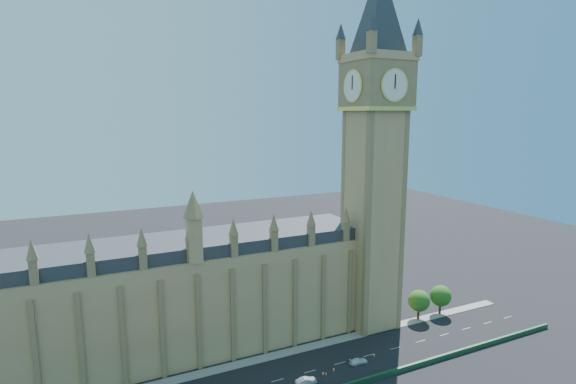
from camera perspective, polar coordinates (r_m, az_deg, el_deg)
name	(u,v)px	position (r m, az deg, el deg)	size (l,w,h in m)	color
palace_westminster	(122,306)	(112.48, -20.29, -13.42)	(120.00, 20.00, 28.00)	tan
elizabeth_tower	(375,124)	(118.55, 11.03, 8.42)	(20.59, 20.59, 105.00)	tan
kerb_north	(245,363)	(112.17, -5.47, -20.78)	(160.00, 3.00, 0.16)	gray
tree_east_near	(419,300)	(134.77, 16.35, -13.03)	(6.00, 6.00, 8.50)	#382619
tree_east_far	(441,295)	(139.92, 18.86, -12.30)	(6.00, 6.00, 8.50)	#382619
car_silver	(306,381)	(104.43, 2.33, -22.85)	(1.56, 4.46, 1.47)	#A2A4AA
car_white	(359,361)	(112.42, 8.96, -20.46)	(1.77, 4.36, 1.27)	white
cone_a	(323,373)	(107.71, 4.48, -21.99)	(0.56, 0.56, 0.75)	black
cone_b	(374,355)	(115.88, 10.89, -19.67)	(0.57, 0.57, 0.77)	black
cone_c	(334,369)	(109.21, 5.83, -21.51)	(0.51, 0.51, 0.80)	black
cone_d	(326,374)	(107.81, 4.83, -22.00)	(0.41, 0.41, 0.62)	black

